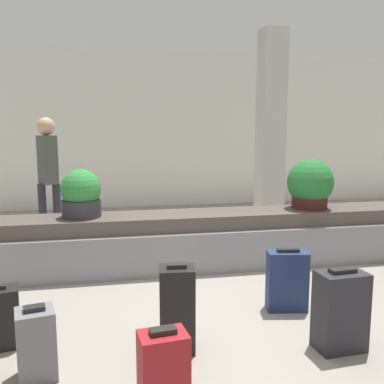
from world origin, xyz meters
name	(u,v)px	position (x,y,z in m)	size (l,w,h in m)	color
ground_plane	(225,319)	(0.00, 0.00, 0.00)	(18.00, 18.00, 0.00)	gray
back_wall	(154,130)	(0.00, 5.54, 1.60)	(18.00, 0.06, 3.20)	silver
carousel	(192,241)	(0.00, 1.48, 0.30)	(6.42, 0.76, 0.64)	gray
pillar	(271,130)	(1.69, 3.33, 1.60)	(0.39, 0.39, 3.20)	beige
suitcase_0	(177,309)	(-0.49, -0.44, 0.32)	(0.27, 0.24, 0.66)	black
suitcase_1	(340,311)	(0.70, -0.66, 0.30)	(0.37, 0.26, 0.62)	#232328
suitcase_2	(163,379)	(-0.70, -1.23, 0.27)	(0.28, 0.22, 0.57)	maroon
suitcase_4	(36,344)	(-1.45, -0.61, 0.24)	(0.28, 0.27, 0.50)	slate
suitcase_5	(287,281)	(0.59, 0.07, 0.27)	(0.38, 0.23, 0.57)	navy
potted_plant_0	(310,185)	(1.49, 1.48, 0.94)	(0.57, 0.57, 0.61)	#381914
potted_plant_1	(81,195)	(-1.26, 1.50, 0.90)	(0.45, 0.45, 0.54)	#2D2D2D
traveler_0	(48,168)	(-1.79, 2.90, 1.08)	(0.31, 0.37, 1.78)	#282833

